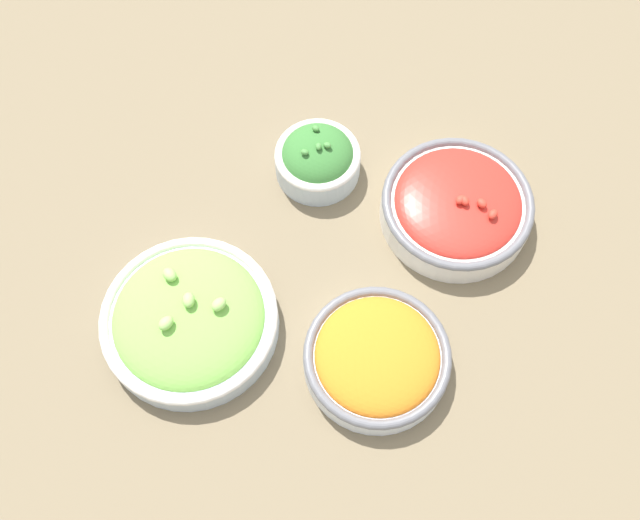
{
  "coord_description": "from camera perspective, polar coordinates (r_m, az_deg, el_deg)",
  "views": [
    {
      "loc": [
        -0.33,
        -0.19,
        0.84
      ],
      "look_at": [
        0.0,
        0.0,
        0.03
      ],
      "focal_mm": 40.0,
      "sensor_mm": 36.0,
      "label": 1
    }
  ],
  "objects": [
    {
      "name": "ground_plane",
      "position": [
        0.92,
        0.0,
        -0.8
      ],
      "size": [
        3.0,
        3.0,
        0.0
      ],
      "primitive_type": "plane",
      "color": "#75664C"
    },
    {
      "name": "bowl_broccoli",
      "position": [
        0.97,
        -0.19,
        8.13
      ],
      "size": [
        0.12,
        0.12,
        0.07
      ],
      "color": "#B2C1CC",
      "rests_on": "ground_plane"
    },
    {
      "name": "bowl_carrots",
      "position": [
        0.85,
        4.58,
        -7.76
      ],
      "size": [
        0.18,
        0.18,
        0.05
      ],
      "color": "silver",
      "rests_on": "ground_plane"
    },
    {
      "name": "bowl_cherry_tomatoes",
      "position": [
        0.95,
        10.88,
        4.27
      ],
      "size": [
        0.2,
        0.2,
        0.06
      ],
      "color": "silver",
      "rests_on": "ground_plane"
    },
    {
      "name": "bowl_lettuce",
      "position": [
        0.88,
        -10.4,
        -4.67
      ],
      "size": [
        0.22,
        0.22,
        0.07
      ],
      "color": "#B2C1CC",
      "rests_on": "ground_plane"
    }
  ]
}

